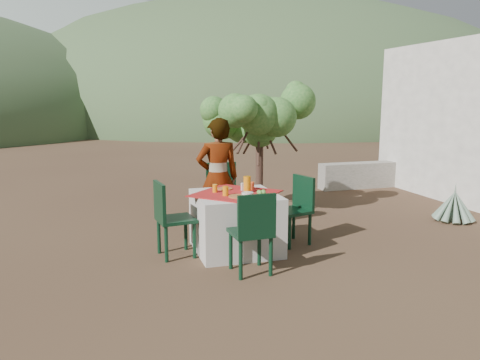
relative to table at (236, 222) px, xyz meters
name	(u,v)px	position (x,y,z in m)	size (l,w,h in m)	color
ground	(278,249)	(0.55, -0.09, -0.38)	(160.00, 160.00, 0.00)	#3E271C
table	(236,222)	(0.00, 0.00, 0.00)	(1.30, 1.30, 0.76)	beige
chair_far	(223,193)	(0.10, 1.05, 0.17)	(0.47, 0.47, 0.99)	black
chair_near	(253,230)	(-0.05, -0.86, 0.14)	(0.45, 0.45, 0.94)	black
chair_left	(169,216)	(-0.85, 0.01, 0.15)	(0.49, 0.49, 0.95)	black
chair_right	(297,206)	(0.88, 0.08, 0.13)	(0.52, 0.52, 0.92)	black
person	(218,178)	(-0.05, 0.73, 0.46)	(0.61, 0.40, 1.68)	#8C6651
shrub_tree	(262,124)	(0.93, 1.68, 1.14)	(1.64, 1.61, 1.93)	#472D23
agave	(454,207)	(3.75, 0.42, -0.15)	(0.65, 0.66, 0.70)	gray
stone_wall	(375,174)	(4.15, 3.31, -0.10)	(2.60, 0.35, 0.55)	gray
hill_near_right	(259,118)	(12.55, 35.91, -0.38)	(48.00, 48.00, 20.00)	#3D5831
hill_far_center	(83,114)	(-3.45, 51.91, -0.38)	(60.00, 60.00, 24.00)	slate
hill_far_right	(356,113)	(28.55, 45.91, -0.38)	(36.00, 36.00, 14.00)	slate
plate_far	(225,189)	(-0.07, 0.27, 0.39)	(0.20, 0.20, 0.01)	brown
plate_near	(238,196)	(-0.04, -0.24, 0.39)	(0.24, 0.24, 0.01)	brown
glass_far	(215,188)	(-0.24, 0.12, 0.43)	(0.06, 0.06, 0.10)	orange
glass_near	(226,191)	(-0.17, -0.12, 0.44)	(0.07, 0.07, 0.12)	orange
juice_pitcher	(247,184)	(0.15, -0.01, 0.49)	(0.09, 0.09, 0.21)	orange
bowl_plate	(248,197)	(0.06, -0.30, 0.39)	(0.20, 0.20, 0.01)	brown
white_bowl	(248,194)	(0.06, -0.30, 0.42)	(0.14, 0.14, 0.05)	silver
jar_left	(251,186)	(0.25, 0.14, 0.43)	(0.06, 0.06, 0.09)	#E65828
jar_right	(252,185)	(0.27, 0.18, 0.43)	(0.06, 0.06, 0.10)	#E65828
napkin_holder	(244,187)	(0.15, 0.13, 0.43)	(0.08, 0.04, 0.10)	silver
fruit_cluster	(262,192)	(0.28, -0.20, 0.41)	(0.12, 0.11, 0.06)	#589D39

